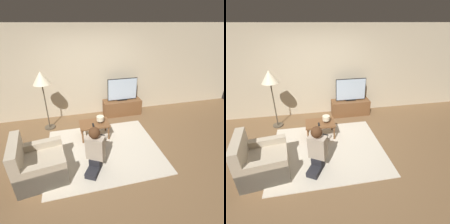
% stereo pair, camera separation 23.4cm
% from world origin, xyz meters
% --- Properties ---
extents(ground_plane, '(10.00, 10.00, 0.00)m').
position_xyz_m(ground_plane, '(0.00, 0.00, 0.00)').
color(ground_plane, brown).
extents(wall_back, '(10.00, 0.06, 2.60)m').
position_xyz_m(wall_back, '(0.00, 1.93, 1.30)').
color(wall_back, beige).
rests_on(wall_back, ground_plane).
extents(rug, '(2.49, 2.10, 0.02)m').
position_xyz_m(rug, '(0.00, 0.00, 0.01)').
color(rug, beige).
rests_on(rug, ground_plane).
extents(tv_stand, '(1.16, 0.42, 0.47)m').
position_xyz_m(tv_stand, '(0.91, 1.61, 0.23)').
color(tv_stand, brown).
rests_on(tv_stand, ground_plane).
extents(tv, '(0.90, 0.08, 0.68)m').
position_xyz_m(tv, '(0.91, 1.61, 0.81)').
color(tv, black).
rests_on(tv, tv_stand).
extents(coffee_table, '(0.71, 0.48, 0.40)m').
position_xyz_m(coffee_table, '(-0.11, 0.57, 0.35)').
color(coffee_table, brown).
rests_on(coffee_table, ground_plane).
extents(floor_lamp, '(0.42, 0.42, 1.57)m').
position_xyz_m(floor_lamp, '(-1.25, 1.29, 1.35)').
color(floor_lamp, '#4C4233').
rests_on(floor_lamp, ground_plane).
extents(armchair, '(0.96, 0.93, 0.86)m').
position_xyz_m(armchair, '(-1.30, -0.46, 0.28)').
color(armchair, '#B7A88E').
rests_on(armchair, ground_plane).
extents(person_kneeling, '(0.58, 0.78, 0.94)m').
position_xyz_m(person_kneeling, '(-0.25, -0.49, 0.50)').
color(person_kneeling, '#232328').
rests_on(person_kneeling, rug).
extents(table_lamp, '(0.18, 0.18, 0.17)m').
position_xyz_m(table_lamp, '(0.04, 0.56, 0.51)').
color(table_lamp, '#4C3823').
rests_on(table_lamp, coffee_table).
extents(remote, '(0.04, 0.15, 0.02)m').
position_xyz_m(remote, '(-0.15, 0.47, 0.41)').
color(remote, black).
rests_on(remote, coffee_table).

